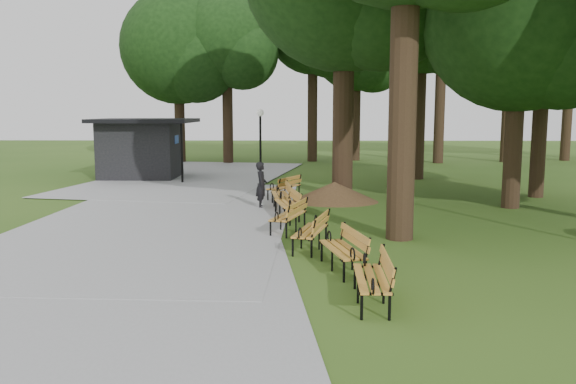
{
  "coord_description": "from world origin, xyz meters",
  "views": [
    {
      "loc": [
        0.29,
        -14.89,
        3.31
      ],
      "look_at": [
        0.01,
        0.96,
        1.1
      ],
      "focal_mm": 36.71,
      "sensor_mm": 36.0,
      "label": 1
    }
  ],
  "objects_px": {
    "bench_5": "(280,195)",
    "bench_6": "(284,187)",
    "bench_1": "(342,250)",
    "lawn_tree_1": "(520,14)",
    "person": "(261,185)",
    "bench_2": "(310,231)",
    "lamp_post": "(260,131)",
    "bench_4": "(287,204)",
    "bench_3": "(288,216)",
    "lawn_tree_5": "(545,33)",
    "bench_0": "(371,279)",
    "dirt_mound": "(334,192)",
    "kiosk": "(141,149)"
  },
  "relations": [
    {
      "from": "bench_1",
      "to": "bench_3",
      "type": "relative_size",
      "value": 1.0
    },
    {
      "from": "kiosk",
      "to": "lawn_tree_5",
      "type": "bearing_deg",
      "value": -19.36
    },
    {
      "from": "lamp_post",
      "to": "bench_5",
      "type": "relative_size",
      "value": 1.77
    },
    {
      "from": "bench_1",
      "to": "bench_5",
      "type": "bearing_deg",
      "value": 177.9
    },
    {
      "from": "person",
      "to": "lamp_post",
      "type": "height_order",
      "value": "lamp_post"
    },
    {
      "from": "bench_6",
      "to": "bench_2",
      "type": "bearing_deg",
      "value": 33.21
    },
    {
      "from": "bench_1",
      "to": "bench_5",
      "type": "xyz_separation_m",
      "value": [
        -1.53,
        7.94,
        0.0
      ]
    },
    {
      "from": "person",
      "to": "lawn_tree_1",
      "type": "bearing_deg",
      "value": -90.52
    },
    {
      "from": "lamp_post",
      "to": "lawn_tree_5",
      "type": "xyz_separation_m",
      "value": [
        10.8,
        -3.21,
        3.76
      ]
    },
    {
      "from": "kiosk",
      "to": "bench_3",
      "type": "height_order",
      "value": "kiosk"
    },
    {
      "from": "bench_4",
      "to": "bench_6",
      "type": "xyz_separation_m",
      "value": [
        -0.19,
        3.94,
        0.0
      ]
    },
    {
      "from": "person",
      "to": "bench_0",
      "type": "distance_m",
      "value": 10.27
    },
    {
      "from": "bench_2",
      "to": "lawn_tree_5",
      "type": "bearing_deg",
      "value": 148.69
    },
    {
      "from": "bench_5",
      "to": "bench_6",
      "type": "height_order",
      "value": "same"
    },
    {
      "from": "bench_3",
      "to": "bench_6",
      "type": "height_order",
      "value": "same"
    },
    {
      "from": "lamp_post",
      "to": "bench_4",
      "type": "bearing_deg",
      "value": -80.44
    },
    {
      "from": "dirt_mound",
      "to": "lawn_tree_5",
      "type": "relative_size",
      "value": 0.31
    },
    {
      "from": "bench_3",
      "to": "bench_4",
      "type": "relative_size",
      "value": 1.0
    },
    {
      "from": "lamp_post",
      "to": "bench_2",
      "type": "xyz_separation_m",
      "value": [
        1.95,
        -11.93,
        -1.96
      ]
    },
    {
      "from": "bench_2",
      "to": "lawn_tree_1",
      "type": "bearing_deg",
      "value": 145.66
    },
    {
      "from": "bench_6",
      "to": "bench_0",
      "type": "bearing_deg",
      "value": 35.79
    },
    {
      "from": "bench_0",
      "to": "bench_2",
      "type": "height_order",
      "value": "same"
    },
    {
      "from": "lamp_post",
      "to": "person",
      "type": "bearing_deg",
      "value": -86.08
    },
    {
      "from": "person",
      "to": "lawn_tree_5",
      "type": "relative_size",
      "value": 0.18
    },
    {
      "from": "lamp_post",
      "to": "bench_0",
      "type": "xyz_separation_m",
      "value": [
        2.92,
        -15.94,
        -1.96
      ]
    },
    {
      "from": "bench_1",
      "to": "bench_0",
      "type": "bearing_deg",
      "value": -3.81
    },
    {
      "from": "person",
      "to": "bench_1",
      "type": "xyz_separation_m",
      "value": [
        2.17,
        -7.86,
        -0.35
      ]
    },
    {
      "from": "kiosk",
      "to": "bench_5",
      "type": "distance_m",
      "value": 11.28
    },
    {
      "from": "dirt_mound",
      "to": "lawn_tree_5",
      "type": "distance_m",
      "value": 9.82
    },
    {
      "from": "lamp_post",
      "to": "lawn_tree_1",
      "type": "xyz_separation_m",
      "value": [
        8.92,
        -5.76,
        4.04
      ]
    },
    {
      "from": "lawn_tree_5",
      "to": "lamp_post",
      "type": "bearing_deg",
      "value": 163.42
    },
    {
      "from": "bench_1",
      "to": "lawn_tree_1",
      "type": "xyz_separation_m",
      "value": [
        6.34,
        8.09,
        6.0
      ]
    },
    {
      "from": "lamp_post",
      "to": "bench_5",
      "type": "distance_m",
      "value": 6.31
    },
    {
      "from": "bench_1",
      "to": "bench_4",
      "type": "xyz_separation_m",
      "value": [
        -1.27,
        6.07,
        0.0
      ]
    },
    {
      "from": "bench_5",
      "to": "lawn_tree_1",
      "type": "height_order",
      "value": "lawn_tree_1"
    },
    {
      "from": "kiosk",
      "to": "lawn_tree_5",
      "type": "height_order",
      "value": "lawn_tree_5"
    },
    {
      "from": "person",
      "to": "bench_2",
      "type": "bearing_deg",
      "value": -167.48
    },
    {
      "from": "person",
      "to": "bench_5",
      "type": "height_order",
      "value": "person"
    },
    {
      "from": "dirt_mound",
      "to": "bench_2",
      "type": "height_order",
      "value": "bench_2"
    },
    {
      "from": "lawn_tree_1",
      "to": "lawn_tree_5",
      "type": "height_order",
      "value": "lawn_tree_1"
    },
    {
      "from": "bench_0",
      "to": "lamp_post",
      "type": "bearing_deg",
      "value": -167.91
    },
    {
      "from": "bench_3",
      "to": "lawn_tree_1",
      "type": "relative_size",
      "value": 0.2
    },
    {
      "from": "bench_5",
      "to": "person",
      "type": "bearing_deg",
      "value": -90.0
    },
    {
      "from": "dirt_mound",
      "to": "bench_5",
      "type": "xyz_separation_m",
      "value": [
        -1.93,
        -1.41,
        0.08
      ]
    },
    {
      "from": "bench_2",
      "to": "bench_4",
      "type": "relative_size",
      "value": 1.0
    },
    {
      "from": "person",
      "to": "lamp_post",
      "type": "bearing_deg",
      "value": 1.89
    },
    {
      "from": "person",
      "to": "bench_3",
      "type": "bearing_deg",
      "value": -167.97
    },
    {
      "from": "kiosk",
      "to": "lawn_tree_1",
      "type": "height_order",
      "value": "lawn_tree_1"
    },
    {
      "from": "bench_6",
      "to": "bench_1",
      "type": "bearing_deg",
      "value": 35.64
    },
    {
      "from": "dirt_mound",
      "to": "bench_1",
      "type": "xyz_separation_m",
      "value": [
        -0.4,
        -9.35,
        0.08
      ]
    }
  ]
}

